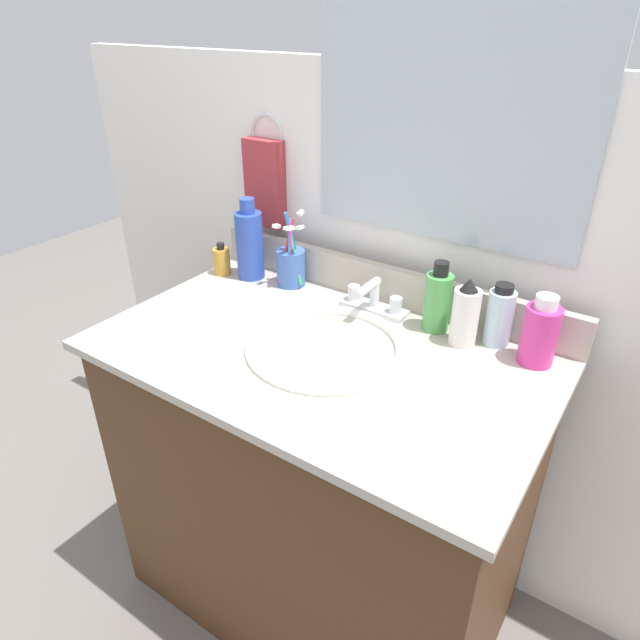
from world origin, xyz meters
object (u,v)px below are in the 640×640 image
faucet (373,300)px  bottle_shampoo_blue (250,243)px  bottle_oil_amber (222,261)px  cup_blue_plastic (291,265)px  hand_towel (265,184)px  bottle_soap_pink (540,333)px  bottle_toner_green (438,300)px  bottle_lotion_white (465,315)px  bottle_gel_clear (500,316)px

faucet → bottle_shampoo_blue: (-0.36, -0.01, 0.06)m
bottle_oil_amber → cup_blue_plastic: bearing=14.5°
cup_blue_plastic → hand_towel: bearing=151.2°
bottle_soap_pink → bottle_toner_green: size_ratio=0.92×
bottle_toner_green → bottle_lotion_white: bearing=-18.8°
cup_blue_plastic → bottle_lotion_white: bearing=-3.3°
faucet → bottle_toner_green: 0.16m
bottle_soap_pink → cup_blue_plastic: bearing=178.8°
bottle_oil_amber → bottle_shampoo_blue: bearing=20.4°
bottle_toner_green → bottle_gel_clear: bottle_toner_green is taller
bottle_shampoo_blue → bottle_toner_green: bearing=2.1°
bottle_gel_clear → cup_blue_plastic: bearing=-178.5°
bottle_lotion_white → bottle_shampoo_blue: 0.58m
bottle_lotion_white → bottle_oil_amber: bottle_lotion_white is taller
hand_towel → faucet: size_ratio=1.38×
hand_towel → cup_blue_plastic: bearing=-28.8°
bottle_soap_pink → bottle_lotion_white: 0.15m
bottle_toner_green → bottle_lotion_white: size_ratio=1.06×
hand_towel → bottle_lotion_white: hand_towel is taller
cup_blue_plastic → faucet: bearing=-2.3°
bottle_gel_clear → bottle_soap_pink: bearing=-17.1°
bottle_soap_pink → hand_towel: bearing=173.4°
hand_towel → faucet: (0.38, -0.08, -0.19)m
bottle_toner_green → bottle_gel_clear: bearing=7.2°
bottle_gel_clear → bottle_shampoo_blue: bearing=-176.9°
bottle_oil_amber → bottle_gel_clear: bearing=5.0°
bottle_soap_pink → cup_blue_plastic: (-0.61, 0.01, -0.01)m
bottle_lotion_white → bottle_gel_clear: bottle_lotion_white is taller
bottle_lotion_white → cup_blue_plastic: size_ratio=0.77×
faucet → bottle_oil_amber: 0.43m
faucet → bottle_gel_clear: bottle_gel_clear is taller
bottle_oil_amber → faucet: bearing=5.2°
bottle_shampoo_blue → bottle_gel_clear: (0.64, 0.03, -0.03)m
bottle_lotion_white → cup_blue_plastic: bearing=176.7°
faucet → bottle_soap_pink: 0.37m
bottle_soap_pink → bottle_shampoo_blue: bearing=-179.4°
bottle_lotion_white → cup_blue_plastic: 0.47m
cup_blue_plastic → bottle_soap_pink: bearing=-1.2°
bottle_oil_amber → cup_blue_plastic: (0.19, 0.05, 0.02)m
bottle_shampoo_blue → cup_blue_plastic: size_ratio=1.08×
faucet → bottle_oil_amber: size_ratio=1.87×
hand_towel → cup_blue_plastic: hand_towel is taller
bottle_oil_amber → cup_blue_plastic: cup_blue_plastic is taller
hand_towel → bottle_soap_pink: hand_towel is taller
bottle_oil_amber → bottle_shampoo_blue: size_ratio=0.41×
hand_towel → bottle_lotion_white: size_ratio=1.49×
faucet → bottle_shampoo_blue: 0.36m
hand_towel → bottle_soap_pink: 0.76m
bottle_lotion_white → bottle_oil_amber: 0.65m
cup_blue_plastic → bottle_toner_green: bearing=-0.3°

